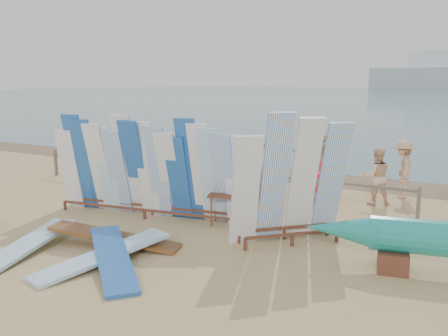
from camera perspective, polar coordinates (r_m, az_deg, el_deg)
The scene contains 25 objects.
ground at distance 11.62m, azimuth -11.03°, elevation -6.24°, with size 160.00×160.00×0.00m, color tan.
wet_sand_strip at distance 17.56m, azimuth 4.36°, elevation -0.43°, with size 40.00×2.60×0.01m, color brown.
distant_ship at distance 189.42m, azimuth 24.05°, elevation 10.15°, with size 45.00×8.00×14.00m.
fence at distance 13.82m, azimuth -3.05°, elevation -0.71°, with size 12.08×0.08×0.90m.
main_surfboard_rack at distance 11.62m, azimuth -9.25°, elevation -0.47°, with size 5.07×1.35×2.53m.
side_surfboard_rack at distance 9.69m, azimuth 7.98°, elevation -1.95°, with size 2.20×2.17×2.73m.
vendor_table at distance 11.00m, azimuth 0.61°, elevation -4.86°, with size 1.05×0.88×1.19m.
flat_board_a at distance 10.07m, azimuth -22.83°, elevation -9.52°, with size 0.56×2.70×0.07m, color #90C5E6.
flat_board_c at distance 9.99m, azimuth -12.95°, elevation -9.11°, with size 0.56×2.70×0.07m, color brown.
flat_board_b at distance 9.15m, azimuth -14.27°, elevation -11.03°, with size 0.56×2.70×0.07m, color #90C5E6.
flat_board_d at distance 8.95m, azimuth -13.20°, elevation -11.47°, with size 0.56×2.70×0.07m, color #225AAD.
beach_chair_left at distance 13.82m, azimuth 2.61°, elevation -2.19°, with size 0.85×0.86×0.96m.
beach_chair_right at distance 14.63m, azimuth 0.31°, elevation -1.49°, with size 0.79×0.80×0.94m.
stroller at distance 13.70m, azimuth 11.01°, elevation -1.92°, with size 0.52×0.75×1.02m.
beachgoer_5 at distance 16.74m, azimuth 5.80°, elevation 1.92°, with size 1.55×0.50×1.67m, color beige.
beachgoer_2 at distance 16.99m, azimuth -14.46°, elevation 1.64°, with size 0.78×0.37×1.60m, color beige.
beachgoer_extra_1 at distance 20.48m, azimuth -12.49°, elevation 3.21°, with size 0.95×0.41×1.62m, color #8C6042.
beachgoer_6 at distance 14.28m, azimuth 2.64°, elevation 0.35°, with size 0.78×0.37×1.60m, color tan.
beachgoer_0 at distance 16.81m, azimuth -11.72°, elevation 1.92°, with size 0.85×0.41×1.75m, color tan.
beachgoer_7 at distance 15.77m, azimuth 11.52°, elevation 1.11°, with size 0.58×0.32×1.60m, color #8C6042.
beachgoer_4 at distance 15.20m, azimuth -4.80°, elevation 0.94°, with size 0.94×0.41×1.60m, color #8C6042.
beachgoer_8 at distance 13.34m, azimuth 17.86°, elevation -0.98°, with size 0.75×0.36×1.55m, color beige.
beachgoer_9 at distance 14.41m, azimuth 20.70°, elevation -0.10°, with size 1.07×0.44×1.66m, color tan.
beachgoer_11 at distance 19.19m, azimuth -12.20°, elevation 3.14°, with size 1.74×0.56×1.88m, color beige.
beachgoer_1 at distance 17.14m, azimuth -12.57°, elevation 2.18°, with size 0.67×0.37×1.83m, color #8C6042.
Camera 1 is at (7.31, -8.42, 3.30)m, focal length 38.00 mm.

